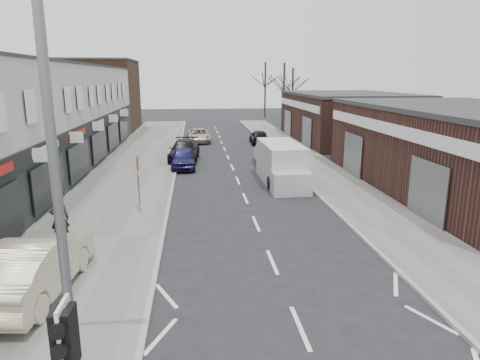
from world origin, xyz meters
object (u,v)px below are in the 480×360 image
object	(u,v)px
parked_car_left_b	(184,150)
parked_car_right_b	(259,137)
traffic_light	(67,355)
white_van	(282,164)
parked_car_right_a	(267,154)
sedan_on_pavement	(34,266)
pedestrian	(60,219)
street_lamp	(68,182)
parked_car_left_c	(199,135)
warning_sign	(138,167)
parked_car_left_a	(183,158)

from	to	relation	value
parked_car_left_b	parked_car_right_b	bearing A→B (deg)	52.12
traffic_light	parked_car_right_b	xyz separation A→B (m)	(7.90, 34.71, -1.74)
white_van	parked_car_right_a	world-z (taller)	white_van
sedan_on_pavement	pedestrian	bearing A→B (deg)	-77.77
traffic_light	pedestrian	size ratio (longest dim) A/B	1.70
parked_car_right_a	parked_car_right_b	bearing A→B (deg)	-91.69
sedan_on_pavement	parked_car_left_b	size ratio (longest dim) A/B	0.97
sedan_on_pavement	parked_car_left_b	distance (m)	21.02
parked_car_left_b	street_lamp	bearing A→B (deg)	-88.44
sedan_on_pavement	parked_car_left_c	xyz separation A→B (m)	(5.00, 30.09, -0.32)
traffic_light	parked_car_right_b	distance (m)	35.64
warning_sign	white_van	bearing A→B (deg)	33.83
sedan_on_pavement	parked_car_left_a	world-z (taller)	sedan_on_pavement
pedestrian	parked_car_right_b	size ratio (longest dim) A/B	0.46
white_van	parked_car_left_b	world-z (taller)	white_van
white_van	parked_car_left_c	world-z (taller)	white_van
parked_car_left_a	pedestrian	bearing A→B (deg)	-107.27
parked_car_left_a	parked_car_right_a	xyz separation A→B (m)	(6.03, 0.86, 0.04)
sedan_on_pavement	parked_car_left_c	distance (m)	30.51
parked_car_right_b	pedestrian	bearing A→B (deg)	67.38
street_lamp	parked_car_right_a	bearing A→B (deg)	73.23
traffic_light	parked_car_left_b	bearing A→B (deg)	87.88
parked_car_left_c	parked_car_right_b	xyz separation A→B (m)	(5.70, -1.74, 0.03)
parked_car_left_a	parked_car_left_b	size ratio (longest dim) A/B	0.78
street_lamp	parked_car_left_c	bearing A→B (deg)	86.22
white_van	parked_car_right_a	size ratio (longest dim) A/B	1.36
parked_car_left_a	parked_car_right_a	distance (m)	6.09
street_lamp	parked_car_left_c	distance (m)	35.53
traffic_light	parked_car_right_a	distance (m)	25.98
white_van	pedestrian	distance (m)	13.48
street_lamp	warning_sign	bearing A→B (deg)	92.84
sedan_on_pavement	street_lamp	bearing A→B (deg)	122.94
pedestrian	parked_car_right_b	bearing A→B (deg)	-133.69
parked_car_right_a	parked_car_left_c	bearing A→B (deg)	-63.81
parked_car_left_c	street_lamp	bearing A→B (deg)	-96.84
street_lamp	white_van	xyz separation A→B (m)	(7.08, 17.97, -3.50)
parked_car_left_b	parked_car_right_b	world-z (taller)	parked_car_left_b
warning_sign	parked_car_right_b	xyz separation A→B (m)	(8.66, 20.69, -1.53)
pedestrian	parked_car_right_a	xyz separation A→B (m)	(10.31, 14.54, -0.29)
parked_car_right_b	parked_car_right_a	bearing A→B (deg)	87.00
warning_sign	parked_car_left_b	world-z (taller)	warning_sign
warning_sign	pedestrian	xyz separation A→B (m)	(-2.52, -3.60, -1.17)
pedestrian	street_lamp	bearing A→B (deg)	89.97
traffic_light	white_van	xyz separation A→B (m)	(6.95, 19.19, -1.29)
parked_car_left_b	parked_car_right_b	distance (m)	10.33
white_van	parked_car_left_a	distance (m)	7.73
parked_car_right_a	parked_car_left_a	bearing A→B (deg)	11.56
traffic_light	parked_car_right_a	bearing A→B (deg)	74.27
parked_car_left_a	warning_sign	bearing A→B (deg)	-99.78
parked_car_right_b	sedan_on_pavement	bearing A→B (deg)	71.42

